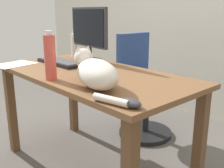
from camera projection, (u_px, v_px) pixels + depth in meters
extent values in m
cube|color=brown|center=(90.00, 74.00, 1.76)|extent=(1.44, 0.71, 0.03)
cube|color=brown|center=(11.00, 111.00, 2.14)|extent=(0.06, 0.06, 0.70)
cube|color=brown|center=(73.00, 95.00, 2.52)|extent=(0.06, 0.06, 0.70)
cube|color=brown|center=(199.00, 146.00, 1.58)|extent=(0.06, 0.06, 0.70)
cylinder|color=black|center=(145.00, 132.00, 2.51)|extent=(0.48, 0.48, 0.04)
cylinder|color=black|center=(146.00, 111.00, 2.45)|extent=(0.06, 0.06, 0.47)
cylinder|color=navy|center=(147.00, 83.00, 2.38)|extent=(0.44, 0.44, 0.06)
cube|color=navy|center=(133.00, 55.00, 2.46)|extent=(0.08, 0.36, 0.40)
cylinder|color=#333338|center=(90.00, 60.00, 2.14)|extent=(0.20, 0.20, 0.01)
cylinder|color=#333338|center=(89.00, 53.00, 2.13)|extent=(0.04, 0.04, 0.10)
cube|color=#333338|center=(89.00, 27.00, 2.08)|extent=(0.48, 0.08, 0.30)
cube|color=black|center=(87.00, 27.00, 2.07)|extent=(0.45, 0.05, 0.27)
cube|color=black|center=(61.00, 62.00, 2.02)|extent=(0.44, 0.15, 0.02)
cube|color=#444447|center=(60.00, 61.00, 2.01)|extent=(0.40, 0.12, 0.00)
ellipsoid|color=silver|center=(97.00, 74.00, 1.37)|extent=(0.40, 0.28, 0.15)
sphere|color=silver|center=(83.00, 58.00, 1.55)|extent=(0.11, 0.11, 0.11)
cone|color=silver|center=(78.00, 50.00, 1.52)|extent=(0.04, 0.04, 0.04)
cone|color=silver|center=(88.00, 49.00, 1.55)|extent=(0.04, 0.04, 0.04)
cylinder|color=silver|center=(111.00, 100.00, 1.14)|extent=(0.18, 0.07, 0.03)
ellipsoid|color=#333338|center=(131.00, 103.00, 1.11)|extent=(0.11, 0.06, 0.04)
cube|color=white|center=(14.00, 64.00, 2.00)|extent=(0.27, 0.33, 0.00)
cylinder|color=#D84C3D|center=(50.00, 58.00, 1.53)|extent=(0.07, 0.07, 0.26)
cylinder|color=silver|center=(49.00, 33.00, 1.49)|extent=(0.04, 0.04, 0.02)
cylinder|color=silver|center=(75.00, 45.00, 2.32)|extent=(0.07, 0.07, 0.20)
cylinder|color=silver|center=(75.00, 32.00, 2.29)|extent=(0.04, 0.04, 0.02)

